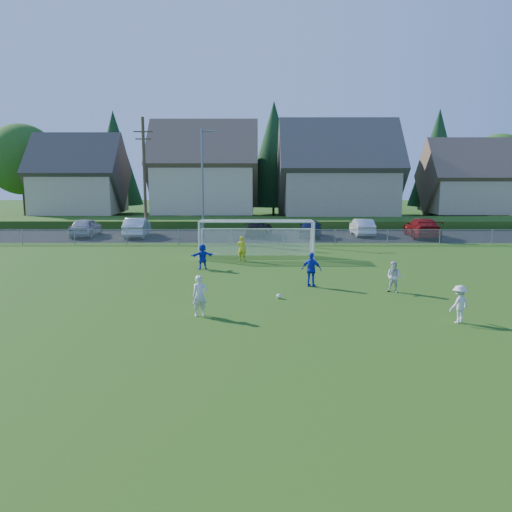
# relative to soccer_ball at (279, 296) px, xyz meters

# --- Properties ---
(ground) EXTENTS (160.00, 160.00, 0.00)m
(ground) POSITION_rel_soccer_ball_xyz_m (-1.04, -4.67, -0.11)
(ground) COLOR #193D0C
(ground) RESTS_ON ground
(asphalt_lot) EXTENTS (60.00, 60.00, 0.00)m
(asphalt_lot) POSITION_rel_soccer_ball_xyz_m (-1.04, 22.83, -0.10)
(asphalt_lot) COLOR black
(asphalt_lot) RESTS_ON ground
(grass_embankment) EXTENTS (70.00, 6.00, 0.80)m
(grass_embankment) POSITION_rel_soccer_ball_xyz_m (-1.04, 30.33, 0.29)
(grass_embankment) COLOR #1E420F
(grass_embankment) RESTS_ON ground
(soccer_ball) EXTENTS (0.22, 0.22, 0.22)m
(soccer_ball) POSITION_rel_soccer_ball_xyz_m (0.00, 0.00, 0.00)
(soccer_ball) COLOR white
(soccer_ball) RESTS_ON ground
(player_white_a) EXTENTS (0.70, 0.57, 1.64)m
(player_white_a) POSITION_rel_soccer_ball_xyz_m (-3.24, -2.90, 0.71)
(player_white_a) COLOR silver
(player_white_a) RESTS_ON ground
(player_white_b) EXTENTS (0.91, 0.85, 1.48)m
(player_white_b) POSITION_rel_soccer_ball_xyz_m (5.47, 1.23, 0.63)
(player_white_b) COLOR silver
(player_white_b) RESTS_ON ground
(player_white_c) EXTENTS (1.08, 0.96, 1.45)m
(player_white_c) POSITION_rel_soccer_ball_xyz_m (6.69, -3.81, 0.62)
(player_white_c) COLOR silver
(player_white_c) RESTS_ON ground
(player_blue_a) EXTENTS (1.08, 0.74, 1.71)m
(player_blue_a) POSITION_rel_soccer_ball_xyz_m (1.71, 2.52, 0.74)
(player_blue_a) COLOR #1429BD
(player_blue_a) RESTS_ON ground
(player_blue_b) EXTENTS (1.44, 0.82, 1.48)m
(player_blue_b) POSITION_rel_soccer_ball_xyz_m (-4.17, 7.17, 0.63)
(player_blue_b) COLOR #1429BD
(player_blue_b) RESTS_ON ground
(goalkeeper) EXTENTS (0.65, 0.50, 1.59)m
(goalkeeper) POSITION_rel_soccer_ball_xyz_m (-1.96, 9.97, 0.69)
(goalkeeper) COLOR yellow
(goalkeeper) RESTS_ON ground
(car_a) EXTENTS (1.93, 4.70, 1.60)m
(car_a) POSITION_rel_soccer_ball_xyz_m (-15.70, 22.25, 0.69)
(car_a) COLOR #A1A2A8
(car_a) RESTS_ON ground
(car_b) EXTENTS (2.02, 5.03, 1.62)m
(car_b) POSITION_rel_soccer_ball_xyz_m (-11.28, 22.09, 0.70)
(car_b) COLOR silver
(car_b) RESTS_ON ground
(car_d) EXTENTS (2.53, 4.98, 1.39)m
(car_d) POSITION_rel_soccer_ball_xyz_m (-0.91, 22.47, 0.58)
(car_d) COLOR black
(car_d) RESTS_ON ground
(car_e) EXTENTS (2.40, 4.73, 1.54)m
(car_e) POSITION_rel_soccer_ball_xyz_m (3.52, 21.93, 0.66)
(car_e) COLOR #142047
(car_e) RESTS_ON ground
(car_f) EXTENTS (1.56, 4.44, 1.46)m
(car_f) POSITION_rel_soccer_ball_xyz_m (8.10, 23.01, 0.62)
(car_f) COLOR silver
(car_f) RESTS_ON ground
(car_g) EXTENTS (2.72, 5.84, 1.65)m
(car_g) POSITION_rel_soccer_ball_xyz_m (12.91, 21.69, 0.71)
(car_g) COLOR maroon
(car_g) RESTS_ON ground
(soccer_goal) EXTENTS (7.42, 1.90, 2.50)m
(soccer_goal) POSITION_rel_soccer_ball_xyz_m (-1.04, 11.38, 1.52)
(soccer_goal) COLOR white
(soccer_goal) RESTS_ON ground
(chainlink_fence) EXTENTS (52.06, 0.06, 1.20)m
(chainlink_fence) POSITION_rel_soccer_ball_xyz_m (-1.04, 17.33, 0.52)
(chainlink_fence) COLOR gray
(chainlink_fence) RESTS_ON ground
(streetlight) EXTENTS (1.38, 0.18, 9.00)m
(streetlight) POSITION_rel_soccer_ball_xyz_m (-5.49, 21.33, 4.73)
(streetlight) COLOR slate
(streetlight) RESTS_ON ground
(utility_pole) EXTENTS (1.60, 0.26, 10.00)m
(utility_pole) POSITION_rel_soccer_ball_xyz_m (-10.54, 22.33, 5.04)
(utility_pole) COLOR #473321
(utility_pole) RESTS_ON ground
(houses_row) EXTENTS (53.90, 11.45, 13.27)m
(houses_row) POSITION_rel_soccer_ball_xyz_m (0.93, 37.80, 7.22)
(houses_row) COLOR tan
(houses_row) RESTS_ON ground
(tree_row) EXTENTS (65.98, 12.36, 13.80)m
(tree_row) POSITION_rel_soccer_ball_xyz_m (0.00, 44.07, 6.80)
(tree_row) COLOR #382616
(tree_row) RESTS_ON ground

